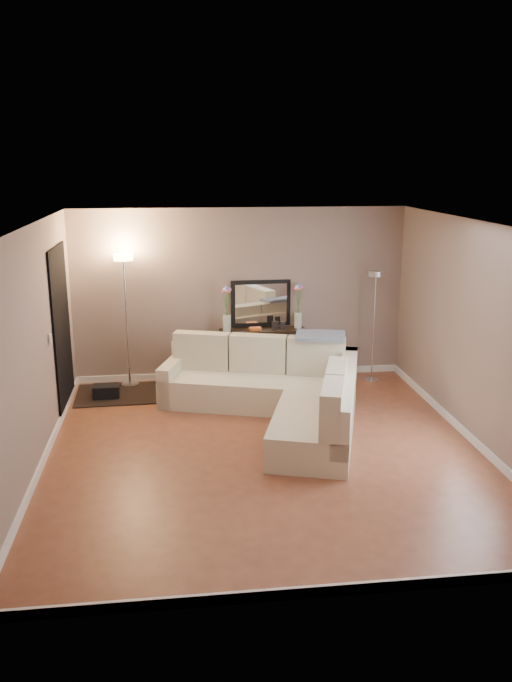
{
  "coord_description": "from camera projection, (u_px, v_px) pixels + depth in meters",
  "views": [
    {
      "loc": [
        -0.98,
        -7.07,
        3.25
      ],
      "look_at": [
        0.0,
        0.8,
        1.1
      ],
      "focal_mm": 35.0,
      "sensor_mm": 36.0,
      "label": 1
    }
  ],
  "objects": [
    {
      "name": "wall_front",
      "position": [
        317.0,
        443.0,
        4.76
      ],
      "size": [
        5.0,
        0.02,
        2.6
      ],
      "primitive_type": "cube",
      "color": "gray",
      "rests_on": "ground"
    },
    {
      "name": "baseboard_right",
      "position": [
        468.0,
        435.0,
        8.02
      ],
      "size": [
        0.03,
        5.5,
        0.1
      ],
      "primitive_type": "cube",
      "color": "white",
      "rests_on": "ground"
    },
    {
      "name": "flower_vase_right",
      "position": [
        298.0,
        309.0,
        10.05
      ],
      "size": [
        0.15,
        0.13,
        0.68
      ],
      "color": "silver",
      "rests_on": "console_table"
    },
    {
      "name": "wall_right",
      "position": [
        479.0,
        335.0,
        7.7
      ],
      "size": [
        0.02,
        5.5,
        2.6
      ],
      "primitive_type": "cube",
      "color": "gray",
      "rests_on": "ground"
    },
    {
      "name": "wall_back",
      "position": [
        240.0,
        295.0,
        10.04
      ],
      "size": [
        5.0,
        0.02,
        2.6
      ],
      "primitive_type": "cube",
      "color": "gray",
      "rests_on": "ground"
    },
    {
      "name": "wall_left",
      "position": [
        33.0,
        350.0,
        7.1
      ],
      "size": [
        0.02,
        5.5,
        2.6
      ],
      "primitive_type": "cube",
      "color": "gray",
      "rests_on": "ground"
    },
    {
      "name": "table_decor",
      "position": [
        263.0,
        328.0,
        9.99
      ],
      "size": [
        0.55,
        0.13,
        0.13
      ],
      "color": "orange",
      "rests_on": "console_table"
    },
    {
      "name": "switch_plate",
      "position": [
        50.0,
        339.0,
        7.95
      ],
      "size": [
        0.02,
        0.08,
        0.12
      ],
      "primitive_type": "cube",
      "color": "white",
      "rests_on": "ground"
    },
    {
      "name": "baseboard_front",
      "position": [
        312.0,
        592.0,
        5.11
      ],
      "size": [
        5.0,
        0.03,
        0.1
      ],
      "primitive_type": "cube",
      "color": "white",
      "rests_on": "ground"
    },
    {
      "name": "floor",
      "position": [
        264.0,
        450.0,
        7.74
      ],
      "size": [
        5.0,
        5.5,
        0.01
      ],
      "primitive_type": "cube",
      "color": "brown",
      "rests_on": "ground"
    },
    {
      "name": "console_table",
      "position": [
        257.0,
        352.0,
        10.11
      ],
      "size": [
        1.31,
        0.41,
        0.79
      ],
      "color": "black",
      "rests_on": "floor"
    },
    {
      "name": "charcoal_rug",
      "position": [
        122.0,
        394.0,
        9.58
      ],
      "size": [
        1.32,
        1.0,
        0.02
      ],
      "primitive_type": "cube",
      "rotation": [
        0.0,
        0.0,
        0.03
      ],
      "color": "black",
      "rests_on": "floor"
    },
    {
      "name": "sectional_sofa",
      "position": [
        280.0,
        392.0,
        8.66
      ],
      "size": [
        2.78,
        3.18,
        0.93
      ],
      "color": "beige",
      "rests_on": "floor"
    },
    {
      "name": "doorway",
      "position": [
        62.0,
        329.0,
        8.79
      ],
      "size": [
        0.02,
        1.2,
        2.2
      ],
      "primitive_type": "cube",
      "color": "black",
      "rests_on": "ground"
    },
    {
      "name": "throw_blanket",
      "position": [
        321.0,
        336.0,
        9.04
      ],
      "size": [
        0.74,
        0.54,
        0.09
      ],
      "primitive_type": "cube",
      "rotation": [
        0.1,
        0.0,
        -0.25
      ],
      "color": "slate",
      "rests_on": "sectional_sofa"
    },
    {
      "name": "floor_lamp_unlit",
      "position": [
        375.0,
        304.0,
        9.86
      ],
      "size": [
        0.26,
        0.26,
        1.7
      ],
      "color": "silver",
      "rests_on": "floor"
    },
    {
      "name": "baseboard_left",
      "position": [
        45.0,
        457.0,
        7.43
      ],
      "size": [
        0.03,
        5.5,
        0.1
      ],
      "primitive_type": "cube",
      "color": "white",
      "rests_on": "ground"
    },
    {
      "name": "floor_lamp_lit",
      "position": [
        125.0,
        294.0,
        9.59
      ],
      "size": [
        0.29,
        0.29,
        1.97
      ],
      "color": "silver",
      "rests_on": "floor"
    },
    {
      "name": "ceiling",
      "position": [
        265.0,
        224.0,
        7.06
      ],
      "size": [
        5.0,
        5.5,
        0.01
      ],
      "primitive_type": "cube",
      "color": "white",
      "rests_on": "ground"
    },
    {
      "name": "flower_vase_left",
      "position": [
        227.0,
        312.0,
        9.87
      ],
      "size": [
        0.15,
        0.13,
        0.68
      ],
      "color": "silver",
      "rests_on": "console_table"
    },
    {
      "name": "baseboard_back",
      "position": [
        241.0,
        374.0,
        10.35
      ],
      "size": [
        5.0,
        0.03,
        0.1
      ],
      "primitive_type": "cube",
      "color": "white",
      "rests_on": "ground"
    },
    {
      "name": "black_bag",
      "position": [
        107.0,
        393.0,
        9.42
      ],
      "size": [
        0.37,
        0.27,
        0.24
      ],
      "primitive_type": "cube",
      "rotation": [
        0.0,
        0.0,
        0.03
      ],
      "color": "black",
      "rests_on": "charcoal_rug"
    },
    {
      "name": "leaning_mirror",
      "position": [
        261.0,
        303.0,
        10.1
      ],
      "size": [
        0.91,
        0.09,
        0.71
      ],
      "color": "black",
      "rests_on": "console_table"
    }
  ]
}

